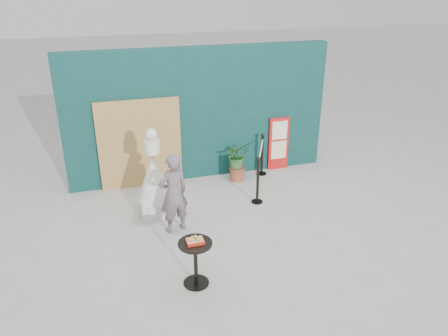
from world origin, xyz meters
The scene contains 10 objects.
ground centered at (0.00, 0.00, 0.00)m, with size 60.00×60.00×0.00m, color #ADAAA5.
back_wall centered at (0.00, 3.15, 1.50)m, with size 6.00×0.30×3.00m, color #0B3232.
bamboo_fence centered at (-1.40, 2.94, 1.00)m, with size 1.80×0.08×2.00m, color tan.
woman centered at (-1.05, 0.86, 0.77)m, with size 0.56×0.37×1.54m, color slate.
menu_board centered at (1.90, 2.95, 0.65)m, with size 0.50×0.07×1.30m.
statue centered at (-1.30, 1.58, 0.73)m, with size 0.70×0.70×1.79m.
cafe_table centered at (-1.03, -0.76, 0.50)m, with size 0.52×0.52×0.75m.
food_basket centered at (-1.03, -0.75, 0.79)m, with size 0.26×0.19×0.11m.
planter centered at (0.73, 2.61, 0.53)m, with size 0.54×0.47×0.92m.
stanchion_barrier centered at (1.10, 2.10, 0.49)m, with size 0.84×1.54×1.03m.
Camera 1 is at (-2.18, -6.13, 4.42)m, focal length 35.00 mm.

